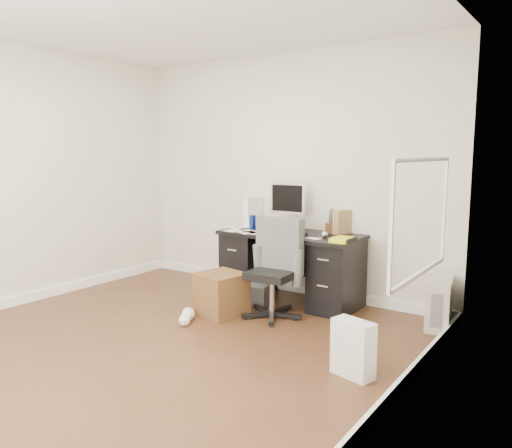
{
  "coord_description": "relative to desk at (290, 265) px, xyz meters",
  "views": [
    {
      "loc": [
        2.99,
        -2.86,
        1.6
      ],
      "look_at": [
        0.16,
        1.2,
        0.89
      ],
      "focal_mm": 35.0,
      "sensor_mm": 36.0,
      "label": 1
    }
  ],
  "objects": [
    {
      "name": "desk",
      "position": [
        0.0,
        0.0,
        0.0
      ],
      "size": [
        1.5,
        0.7,
        0.75
      ],
      "color": "black",
      "rests_on": "ground"
    },
    {
      "name": "pc_tower",
      "position": [
        1.55,
        0.07,
        -0.17
      ],
      "size": [
        0.28,
        0.48,
        0.46
      ],
      "primitive_type": "cube",
      "rotation": [
        0.0,
        0.0,
        0.16
      ],
      "color": "#ADA79C",
      "rests_on": "ground"
    },
    {
      "name": "travel_mug",
      "position": [
        -0.45,
        -0.07,
        0.43
      ],
      "size": [
        0.09,
        0.09,
        0.16
      ],
      "primitive_type": "cylinder",
      "rotation": [
        0.0,
        0.0,
        0.32
      ],
      "color": "navy",
      "rests_on": "desk"
    },
    {
      "name": "ground",
      "position": [
        -0.3,
        -1.65,
        -0.4
      ],
      "size": [
        4.0,
        4.0,
        0.0
      ],
      "primitive_type": "plane",
      "color": "#452B16",
      "rests_on": "ground"
    },
    {
      "name": "room_shell",
      "position": [
        -0.27,
        -1.62,
        1.26
      ],
      "size": [
        4.02,
        4.02,
        2.71
      ],
      "color": "silver",
      "rests_on": "ground"
    },
    {
      "name": "pen_cup",
      "position": [
        0.36,
        0.2,
        0.48
      ],
      "size": [
        0.13,
        0.13,
        0.26
      ],
      "primitive_type": null,
      "rotation": [
        0.0,
        0.0,
        0.22
      ],
      "color": "#502D17",
      "rests_on": "desk"
    },
    {
      "name": "wicker_basket",
      "position": [
        -0.33,
        -0.78,
        -0.19
      ],
      "size": [
        0.49,
        0.49,
        0.42
      ],
      "primitive_type": "cube",
      "rotation": [
        0.0,
        0.0,
        -0.2
      ],
      "color": "#472A15",
      "rests_on": "ground"
    },
    {
      "name": "computer_mouse",
      "position": [
        0.44,
        -0.08,
        0.38
      ],
      "size": [
        0.08,
        0.08,
        0.07
      ],
      "primitive_type": "sphere",
      "rotation": [
        0.0,
        0.0,
        0.2
      ],
      "color": "silver",
      "rests_on": "desk"
    },
    {
      "name": "yellow_book",
      "position": [
        0.69,
        -0.19,
        0.37
      ],
      "size": [
        0.19,
        0.24,
        0.04
      ],
      "primitive_type": "cube",
      "rotation": [
        0.0,
        0.0,
        0.0
      ],
      "color": "#FAFF1B",
      "rests_on": "desk"
    },
    {
      "name": "keyboard",
      "position": [
        -0.01,
        -0.14,
        0.36
      ],
      "size": [
        0.5,
        0.19,
        0.03
      ],
      "primitive_type": "cube",
      "rotation": [
        0.0,
        0.0,
        -0.05
      ],
      "color": "black",
      "rests_on": "desk"
    },
    {
      "name": "paper_remote",
      "position": [
        0.05,
        -0.26,
        0.36
      ],
      "size": [
        0.25,
        0.22,
        0.02
      ],
      "primitive_type": null,
      "rotation": [
        0.0,
        0.0,
        0.18
      ],
      "color": "white",
      "rests_on": "desk"
    },
    {
      "name": "lcd_monitor",
      "position": [
        -0.14,
        0.17,
        0.61
      ],
      "size": [
        0.43,
        0.26,
        0.53
      ],
      "primitive_type": null,
      "rotation": [
        0.0,
        0.0,
        0.06
      ],
      "color": "silver",
      "rests_on": "desk"
    },
    {
      "name": "white_binder",
      "position": [
        -0.62,
        0.2,
        0.52
      ],
      "size": [
        0.15,
        0.3,
        0.33
      ],
      "primitive_type": "cube",
      "rotation": [
        0.0,
        0.0,
        -0.05
      ],
      "color": "white",
      "rests_on": "desk"
    },
    {
      "name": "desk_printer",
      "position": [
        -0.29,
        -0.29,
        -0.3
      ],
      "size": [
        0.42,
        0.37,
        0.21
      ],
      "primitive_type": "cube",
      "rotation": [
        0.0,
        0.0,
        0.25
      ],
      "color": "#5C5C60",
      "rests_on": "ground"
    },
    {
      "name": "office_chair",
      "position": [
        0.13,
        -0.57,
        0.08
      ],
      "size": [
        0.58,
        0.58,
        0.97
      ],
      "primitive_type": null,
      "rotation": [
        0.0,
        0.0,
        0.06
      ],
      "color": "#535553",
      "rests_on": "ground"
    },
    {
      "name": "loose_papers",
      "position": [
        -0.2,
        -0.05,
        0.35
      ],
      "size": [
        1.1,
        0.6,
        0.0
      ],
      "primitive_type": null,
      "color": "white",
      "rests_on": "desk"
    },
    {
      "name": "shopping_bag",
      "position": [
        1.32,
        -1.32,
        -0.19
      ],
      "size": [
        0.35,
        0.28,
        0.41
      ],
      "primitive_type": "cube",
      "rotation": [
        0.0,
        0.0,
        -0.25
      ],
      "color": "white",
      "rests_on": "ground"
    },
    {
      "name": "magazine_file",
      "position": [
        0.47,
        0.25,
        0.48
      ],
      "size": [
        0.16,
        0.24,
        0.25
      ],
      "primitive_type": "cube",
      "rotation": [
        0.0,
        0.0,
        -0.27
      ],
      "color": "#A0804D",
      "rests_on": "desk"
    }
  ]
}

